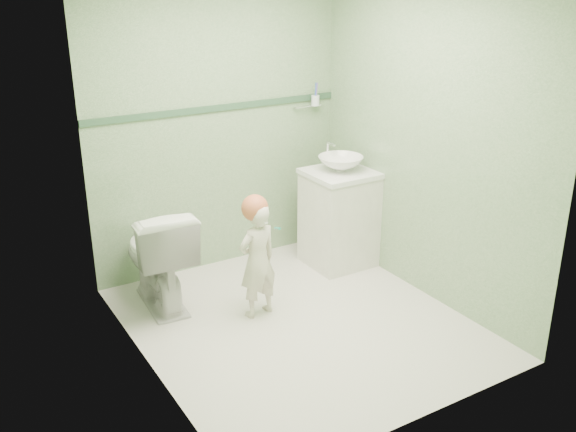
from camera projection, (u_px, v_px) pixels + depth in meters
ground at (299, 323)px, 4.66m from camera, size 2.50×2.50×0.00m
room_shell at (300, 163)px, 4.23m from camera, size 2.50×2.54×2.40m
trim_stripe at (218, 108)px, 5.17m from camera, size 2.20×0.02×0.05m
vanity at (339, 220)px, 5.48m from camera, size 0.52×0.50×0.80m
counter at (340, 173)px, 5.34m from camera, size 0.54×0.52×0.04m
basin at (341, 164)px, 5.31m from camera, size 0.37×0.37×0.13m
faucet at (328, 149)px, 5.43m from camera, size 0.03×0.13×0.18m
cup_holder at (314, 101)px, 5.56m from camera, size 0.26×0.07×0.21m
toilet at (158, 256)px, 4.80m from camera, size 0.50×0.81×0.80m
toddler at (257, 261)px, 4.64m from camera, size 0.34×0.25×0.86m
hair_cap at (255, 208)px, 4.51m from camera, size 0.19×0.19×0.19m
teal_toothbrush at (276, 228)px, 4.49m from camera, size 0.11×0.14×0.08m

